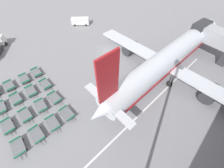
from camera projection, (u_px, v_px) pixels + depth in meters
ground_plane at (110, 51)px, 35.18m from camera, size 500.00×500.00×0.00m
airplane at (168, 59)px, 27.72m from camera, size 34.75×39.97×12.91m
service_van at (80, 21)px, 43.46m from camera, size 5.13×5.26×2.18m
baggage_dolly_row_near_col_b at (1, 108)px, 23.58m from camera, size 3.45×1.90×0.92m
baggage_dolly_row_near_col_c at (8, 126)px, 21.44m from camera, size 3.40×1.75×0.92m
baggage_dolly_row_near_col_d at (18, 147)px, 19.42m from camera, size 3.45×1.90×0.92m
baggage_dolly_row_mid_a_col_a at (9, 86)px, 26.84m from camera, size 3.41×1.76×0.92m
baggage_dolly_row_mid_a_col_b at (16, 99)px, 24.81m from camera, size 3.40×1.74×0.92m
baggage_dolly_row_mid_a_col_c at (26, 115)px, 22.69m from camera, size 3.40×1.76×0.92m
baggage_dolly_row_mid_a_col_d at (37, 135)px, 20.59m from camera, size 3.41×1.76×0.92m
baggage_dolly_row_mid_b_col_a at (24, 79)px, 28.07m from camera, size 3.44×1.87×0.92m
baggage_dolly_row_mid_b_col_b at (31, 91)px, 25.98m from camera, size 3.45×1.89×0.92m
baggage_dolly_row_mid_b_col_c at (41, 106)px, 23.87m from camera, size 3.45×1.91×0.92m
baggage_dolly_row_mid_b_col_d at (53, 123)px, 21.77m from camera, size 3.44×1.88×0.92m
baggage_dolly_row_far_col_a at (37, 72)px, 29.29m from camera, size 3.43×1.83×0.92m
baggage_dolly_row_far_col_b at (46, 84)px, 27.11m from camera, size 3.40×1.74×0.92m
baggage_dolly_row_far_col_c at (55, 98)px, 24.96m from camera, size 3.39×1.73×0.92m
baggage_dolly_row_far_col_d at (67, 114)px, 22.90m from camera, size 3.39×1.72×0.92m
stand_guidance_stripe at (154, 101)px, 25.13m from camera, size 1.87×35.23×0.01m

